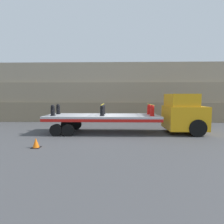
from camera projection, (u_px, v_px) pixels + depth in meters
name	position (u px, v px, depth m)	size (l,w,h in m)	color
ground_plane	(103.00, 133.00, 12.80)	(120.00, 120.00, 0.00)	#474749
rock_cliff	(108.00, 93.00, 19.26)	(60.00, 3.30, 6.11)	#84755B
truck_cab	(185.00, 114.00, 12.52)	(2.62, 2.61, 2.83)	orange
flatbed_trailer	(96.00, 118.00, 12.72)	(8.11, 2.67, 1.30)	#B2B2B7
fire_hydrant_black_near_0	(53.00, 110.00, 12.18)	(0.35, 0.57, 0.77)	black
fire_hydrant_black_far_0	(58.00, 109.00, 13.31)	(0.35, 0.57, 0.77)	black
fire_hydrant_black_near_1	(102.00, 111.00, 12.09)	(0.35, 0.57, 0.77)	black
fire_hydrant_black_far_1	(103.00, 109.00, 13.22)	(0.35, 0.57, 0.77)	black
fire_hydrant_red_near_2	(152.00, 111.00, 11.99)	(0.35, 0.57, 0.77)	red
fire_hydrant_red_far_2	(149.00, 109.00, 13.12)	(0.35, 0.57, 0.77)	red
cargo_strap_rear	(103.00, 104.00, 12.61)	(0.05, 2.78, 0.01)	yellow
cargo_strap_middle	(151.00, 104.00, 12.52)	(0.05, 2.78, 0.01)	yellow
traffic_cone	(36.00, 143.00, 9.02)	(0.43, 0.43, 0.52)	black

